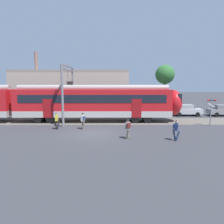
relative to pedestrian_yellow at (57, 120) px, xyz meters
The scene contains 13 objects.
ground_plane 4.18m from the pedestrian_yellow, 26.16° to the right, with size 160.00×160.00×0.00m, color #38383D.
track_bed 8.94m from the pedestrian_yellow, 150.23° to the left, with size 80.00×4.40×0.01m, color #605951.
pedestrian_yellow is the anchor object (origin of this frame).
pedestrian_white 2.60m from the pedestrian_yellow, ahead, with size 0.51×0.67×1.67m.
pedestrian_grey 7.68m from the pedestrian_yellow, 28.32° to the right, with size 0.53×0.71×1.67m.
pedestrian_navy 11.37m from the pedestrian_yellow, 21.89° to the right, with size 0.58×0.65×1.67m.
parked_car_silver 18.07m from the pedestrian_yellow, 28.67° to the left, with size 4.03×1.81×1.54m.
parked_car_grey 22.50m from the pedestrian_yellow, 22.25° to the left, with size 4.04×1.84×1.54m.
catenary_gantry 5.55m from the pedestrian_yellow, 85.25° to the left, with size 0.24×6.64×6.53m.
crossing_signal 16.07m from the pedestrian_yellow, ahead, with size 0.96×0.22×3.00m.
background_building 12.91m from the pedestrian_yellow, 93.55° to the left, with size 17.40×5.00×9.20m.
street_tree_right 20.96m from the pedestrian_yellow, 45.97° to the left, with size 3.10×3.10×7.41m.
street_tree_left 15.92m from the pedestrian_yellow, 108.60° to the left, with size 3.36×3.36×6.57m.
Camera 1 is at (1.69, -19.46, 4.71)m, focal length 35.00 mm.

